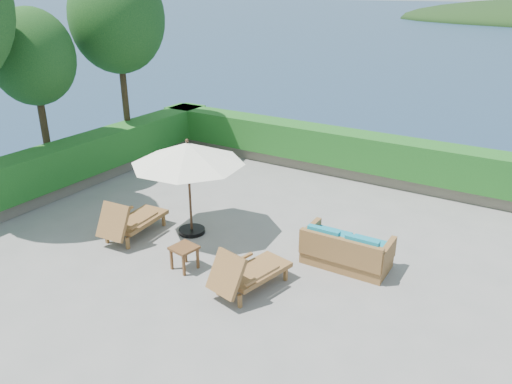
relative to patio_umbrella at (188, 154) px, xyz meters
The scene contains 14 objects.
ground 2.19m from the patio_umbrella, ahead, with size 12.00×12.00×0.00m, color gray.
foundation 3.62m from the patio_umbrella, ahead, with size 12.00×12.00×3.00m, color #544D42.
ocean 5.03m from the patio_umbrella, ahead, with size 600.00×600.00×0.00m, color #18274B.
planter_wall_far 5.79m from the patio_umbrella, 78.90° to the left, with size 12.00×0.60×0.36m, color slate.
planter_wall_left 4.86m from the patio_umbrella, behind, with size 0.60×12.00×0.36m, color slate.
hedge_far 5.63m from the patio_umbrella, 78.90° to the left, with size 12.40×0.90×1.00m, color #174A15.
hedge_left 4.66m from the patio_umbrella, behind, with size 0.90×12.40×1.00m, color #174A15.
tree_mid 5.59m from the patio_umbrella, behind, with size 2.20×2.20×4.83m.
tree_far 6.30m from the patio_umbrella, 148.52° to the left, with size 2.80×2.80×6.03m.
patio_umbrella is the anchor object (origin of this frame).
lounge_left 2.02m from the patio_umbrella, 139.33° to the right, with size 0.85×1.76×0.99m.
lounge_right 3.11m from the patio_umbrella, 29.16° to the right, with size 1.01×1.76×0.95m.
side_table 2.18m from the patio_umbrella, 56.31° to the right, with size 0.54×0.54×0.50m.
wicker_loveseat 3.94m from the patio_umbrella, ahead, with size 1.76×0.92×0.86m.
Camera 1 is at (5.63, -7.81, 5.31)m, focal length 35.00 mm.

